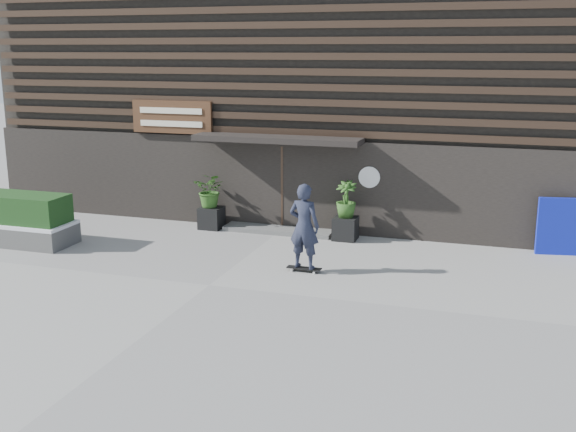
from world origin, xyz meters
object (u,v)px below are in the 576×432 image
(planter_pot_right, at_px, (345,228))
(raised_bed, at_px, (9,232))
(skateboarder, at_px, (304,226))
(blue_tarp, at_px, (569,227))
(planter_pot_left, at_px, (211,218))

(planter_pot_right, relative_size, raised_bed, 0.17)
(skateboarder, bearing_deg, blue_tarp, 29.48)
(planter_pot_left, xyz_separation_m, blue_tarp, (9.22, 0.30, 0.40))
(planter_pot_right, bearing_deg, blue_tarp, 3.17)
(planter_pot_left, bearing_deg, skateboarder, -39.40)
(raised_bed, distance_m, blue_tarp, 13.99)
(planter_pot_left, distance_m, skateboarder, 4.64)
(planter_pot_right, distance_m, skateboarder, 3.01)
(blue_tarp, distance_m, skateboarder, 6.53)
(raised_bed, bearing_deg, skateboarder, -0.26)
(blue_tarp, height_order, skateboarder, skateboarder)
(raised_bed, height_order, skateboarder, skateboarder)
(planter_pot_right, relative_size, skateboarder, 0.30)
(planter_pot_left, xyz_separation_m, planter_pot_right, (3.80, 0.00, 0.00))
(planter_pot_right, distance_m, blue_tarp, 5.44)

